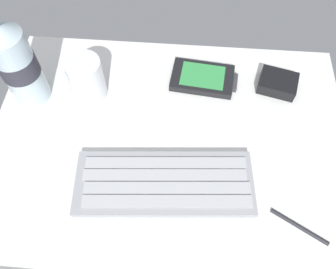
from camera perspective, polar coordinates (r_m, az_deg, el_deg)
The scene contains 7 objects.
ground_plane at distance 60.10cm, azimuth -0.02°, elevation -2.09°, with size 64.00×48.00×2.80cm.
keyboard at distance 55.24cm, azimuth -0.16°, elevation -8.29°, with size 29.76×13.19×1.70cm.
handheld_device at distance 67.05cm, azimuth 6.00°, elevation 9.52°, with size 13.32×8.79×1.50cm.
juice_cup at distance 64.03cm, azimuth -13.60°, elevation 8.99°, with size 6.40×6.40×8.50cm.
water_bottle at distance 63.70cm, azimuth -24.43°, elevation 11.14°, with size 6.73×6.73×20.80cm.
charger_block at distance 68.63cm, azimuth 18.16°, elevation 8.29°, with size 7.00×5.60×2.40cm, color black.
stylus_pen at distance 57.25cm, azimuth 21.50°, elevation -14.29°, with size 0.70×0.70×9.50cm, color #26262B.
Camera 1 is at (2.21, -28.31, 52.11)cm, focal length 35.85 mm.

